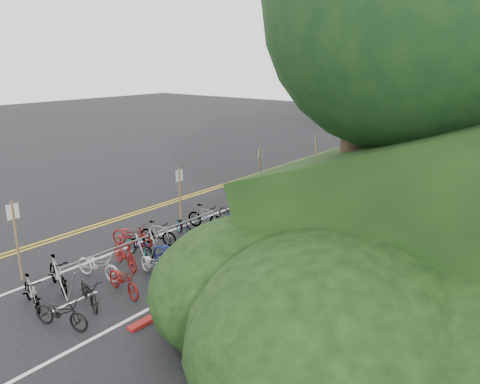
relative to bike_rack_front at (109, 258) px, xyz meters
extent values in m
plane|color=black|center=(-2.93, 0.53, -0.85)|extent=(120.00, 120.00, 0.00)
cube|color=gold|center=(-5.08, 10.53, -0.85)|extent=(0.12, 80.00, 0.01)
cube|color=gold|center=(-4.78, 10.53, -0.85)|extent=(0.12, 80.00, 0.01)
cube|color=silver|center=(-1.93, 10.53, -0.85)|extent=(0.12, 80.00, 0.01)
cube|color=silver|center=(2.27, 10.53, -0.85)|extent=(0.12, 80.00, 0.01)
cube|color=silver|center=(0.17, -1.47, -0.85)|extent=(0.10, 1.60, 0.01)
cube|color=silver|center=(0.17, 4.53, -0.85)|extent=(0.10, 1.60, 0.01)
cube|color=silver|center=(0.17, 10.53, -0.85)|extent=(0.10, 1.60, 0.01)
cube|color=silver|center=(0.17, 16.53, -0.85)|extent=(0.10, 1.60, 0.01)
cube|color=silver|center=(0.17, 22.53, -0.85)|extent=(0.10, 1.60, 0.01)
cube|color=silver|center=(0.17, 28.53, -0.85)|extent=(0.10, 1.60, 0.01)
cube|color=silver|center=(0.17, 34.53, -0.85)|extent=(0.10, 1.60, 0.01)
cube|color=maroon|center=(2.77, 12.53, -0.80)|extent=(0.25, 28.00, 0.10)
cube|color=#382819|center=(3.47, 22.53, -0.77)|extent=(1.40, 44.00, 0.16)
ellipsoid|color=#284C19|center=(4.27, 3.53, 0.19)|extent=(2.00, 2.80, 1.60)
ellipsoid|color=#284C19|center=(5.07, 8.53, 0.70)|extent=(2.60, 3.64, 2.08)
ellipsoid|color=#284C19|center=(6.27, 14.53, 1.14)|extent=(2.20, 3.08, 1.76)
ellipsoid|color=#284C19|center=(4.87, 20.53, 0.71)|extent=(3.00, 4.20, 2.40)
ellipsoid|color=#284C19|center=(4.07, 6.53, 0.05)|extent=(1.80, 2.52, 1.44)
ellipsoid|color=black|center=(5.07, 1.03, 0.36)|extent=(5.28, 6.16, 3.52)
ellipsoid|color=black|center=(8.07, 0.03, 0.58)|extent=(6.24, 7.28, 4.16)
ellipsoid|color=black|center=(10.57, 1.53, 0.47)|extent=(5.76, 6.72, 3.84)
cylinder|color=#2D2319|center=(6.57, 3.53, 3.04)|extent=(0.79, 0.79, 5.38)
cylinder|color=#2D2319|center=(-11.93, 42.53, 1.84)|extent=(0.79, 0.79, 5.38)
ellipsoid|color=black|center=(-11.93, 42.53, 6.74)|extent=(7.36, 7.36, 6.99)
cylinder|color=#2D2319|center=(-8.93, 50.53, 1.63)|extent=(0.76, 0.76, 4.97)
ellipsoid|color=black|center=(-8.93, 50.53, 6.05)|extent=(6.44, 6.44, 6.12)
cylinder|color=gray|center=(0.00, 0.00, 0.27)|extent=(0.05, 3.35, 0.05)
cylinder|color=gray|center=(-0.28, -1.57, -0.29)|extent=(0.57, 0.04, 1.10)
cylinder|color=gray|center=(0.28, -1.57, -0.29)|extent=(0.57, 0.04, 1.10)
cylinder|color=gray|center=(-0.28, 1.57, -0.29)|extent=(0.57, 0.04, 1.10)
cylinder|color=gray|center=(0.28, 1.57, -0.29)|extent=(0.57, 0.04, 1.10)
cylinder|color=gray|center=(0.07, 3.53, 0.30)|extent=(0.05, 3.00, 0.05)
cylinder|color=gray|center=(-0.21, 2.13, -0.28)|extent=(0.58, 0.04, 1.13)
cylinder|color=gray|center=(0.35, 2.13, -0.28)|extent=(0.58, 0.04, 1.13)
cylinder|color=gray|center=(-0.21, 4.93, -0.28)|extent=(0.58, 0.04, 1.13)
cylinder|color=gray|center=(0.35, 4.93, -0.28)|extent=(0.58, 0.04, 1.13)
cylinder|color=gray|center=(0.07, 8.53, 0.30)|extent=(0.05, 3.00, 0.05)
cylinder|color=gray|center=(-0.21, 7.13, -0.28)|extent=(0.58, 0.04, 1.13)
cylinder|color=gray|center=(0.35, 7.13, -0.28)|extent=(0.58, 0.04, 1.13)
cylinder|color=gray|center=(-0.21, 9.93, -0.28)|extent=(0.58, 0.04, 1.13)
cylinder|color=gray|center=(0.35, 9.93, -0.28)|extent=(0.58, 0.04, 1.13)
cylinder|color=gray|center=(0.07, 13.53, 0.30)|extent=(0.05, 3.00, 0.05)
cylinder|color=gray|center=(-0.21, 12.13, -0.28)|extent=(0.58, 0.04, 1.13)
cylinder|color=gray|center=(0.35, 12.13, -0.28)|extent=(0.58, 0.04, 1.13)
cylinder|color=gray|center=(-0.21, 14.93, -0.28)|extent=(0.58, 0.04, 1.13)
cylinder|color=gray|center=(0.35, 14.93, -0.28)|extent=(0.58, 0.04, 1.13)
cylinder|color=gray|center=(0.07, 18.53, 0.30)|extent=(0.05, 3.00, 0.05)
cylinder|color=gray|center=(-0.21, 17.13, -0.28)|extent=(0.58, 0.04, 1.13)
cylinder|color=gray|center=(0.35, 17.13, -0.28)|extent=(0.58, 0.04, 1.13)
cylinder|color=gray|center=(-0.21, 19.93, -0.28)|extent=(0.58, 0.04, 1.13)
cylinder|color=gray|center=(0.35, 19.93, -0.28)|extent=(0.58, 0.04, 1.13)
cylinder|color=gray|center=(0.07, 23.53, 0.30)|extent=(0.05, 3.00, 0.05)
cylinder|color=gray|center=(-0.21, 22.13, -0.28)|extent=(0.58, 0.04, 1.13)
cylinder|color=gray|center=(0.35, 22.13, -0.28)|extent=(0.58, 0.04, 1.13)
cylinder|color=gray|center=(-0.21, 24.93, -0.28)|extent=(0.58, 0.04, 1.13)
cylinder|color=gray|center=(0.35, 24.93, -0.28)|extent=(0.58, 0.04, 1.13)
cylinder|color=brown|center=(-2.43, -1.71, 0.52)|extent=(0.08, 0.08, 2.73)
cube|color=silver|center=(-2.43, -1.71, 1.53)|extent=(0.02, 0.40, 0.50)
cylinder|color=brown|center=(-2.33, 5.53, 0.40)|extent=(0.08, 0.08, 2.50)
cube|color=silver|center=(-2.33, 5.53, 1.30)|extent=(0.02, 0.40, 0.50)
cylinder|color=brown|center=(-2.33, 11.53, 0.40)|extent=(0.08, 0.08, 2.50)
cube|color=silver|center=(-2.33, 11.53, 1.30)|extent=(0.02, 0.40, 0.50)
cylinder|color=brown|center=(-2.33, 17.53, 0.40)|extent=(0.08, 0.08, 2.50)
cube|color=silver|center=(-2.33, 17.53, 1.30)|extent=(0.02, 0.40, 0.50)
cylinder|color=brown|center=(-2.33, 23.53, 0.40)|extent=(0.08, 0.08, 2.50)
cube|color=silver|center=(-2.33, 23.53, 1.30)|extent=(0.02, 0.40, 0.50)
imported|color=maroon|center=(-1.82, 2.40, -0.37)|extent=(1.07, 1.93, 0.96)
imported|color=slate|center=(-0.51, -2.38, -0.38)|extent=(0.81, 1.63, 0.94)
imported|color=black|center=(1.17, -2.45, -0.40)|extent=(1.10, 1.83, 0.91)
imported|color=slate|center=(-0.90, -1.30, -0.32)|extent=(0.96, 1.85, 1.07)
imported|color=black|center=(0.72, -1.27, -0.41)|extent=(1.11, 1.78, 0.88)
imported|color=beige|center=(-0.53, -0.04, -0.37)|extent=(0.94, 1.91, 0.96)
imported|color=maroon|center=(0.96, -0.20, -0.39)|extent=(0.87, 1.82, 0.92)
imported|color=maroon|center=(-0.51, 1.02, -0.31)|extent=(0.93, 1.88, 1.09)
imported|color=beige|center=(0.79, 1.12, -0.42)|extent=(0.97, 1.73, 0.86)
imported|color=slate|center=(-0.81, 1.93, -0.40)|extent=(0.79, 1.76, 0.90)
imported|color=navy|center=(0.75, 2.12, -0.36)|extent=(0.81, 1.93, 0.99)
imported|color=slate|center=(-1.17, 3.15, -0.37)|extent=(0.91, 1.65, 0.95)
imported|color=beige|center=(1.15, 3.36, -0.34)|extent=(0.93, 1.77, 1.03)
imported|color=slate|center=(-0.99, 4.42, -0.42)|extent=(1.12, 1.71, 0.85)
imported|color=#144C1E|center=(1.03, 4.27, -0.33)|extent=(1.01, 1.81, 1.05)
imported|color=slate|center=(-0.95, 5.65, -0.32)|extent=(0.80, 1.82, 1.06)
imported|color=navy|center=(0.79, 5.53, -0.34)|extent=(0.48, 1.69, 1.01)
imported|color=black|center=(-0.60, 7.15, -0.42)|extent=(0.68, 1.66, 0.85)
imported|color=beige|center=(0.69, 7.17, -0.33)|extent=(0.76, 1.80, 1.05)
imported|color=slate|center=(-0.91, 8.33, -0.35)|extent=(1.00, 1.74, 1.01)
imported|color=#9E9EA3|center=(1.28, 8.30, -0.41)|extent=(1.11, 1.77, 0.88)
imported|color=maroon|center=(-1.06, 9.31, -0.30)|extent=(0.53, 1.83, 1.10)
imported|color=beige|center=(0.89, 9.49, -0.36)|extent=(0.76, 1.89, 0.97)
camera|label=1|loc=(11.90, -8.27, 6.21)|focal=35.00mm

